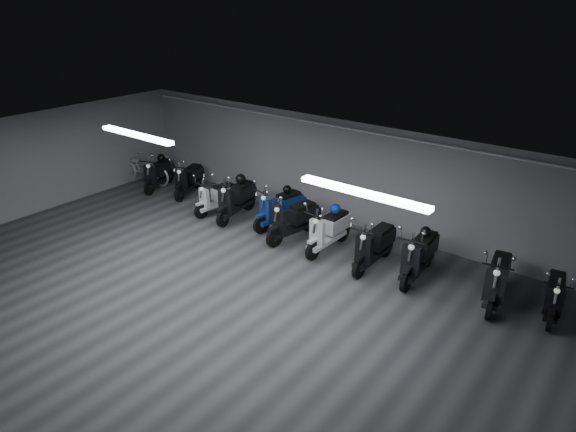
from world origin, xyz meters
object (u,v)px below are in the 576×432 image
Objects in this scene: scooter_3 at (236,193)px; scooter_4 at (280,202)px; scooter_5 at (294,214)px; helmet_2 at (335,209)px; scooter_6 at (329,224)px; scooter_9 at (499,272)px; scooter_2 at (216,192)px; scooter_1 at (188,174)px; scooter_10 at (556,289)px; helmet_1 at (241,179)px; scooter_7 at (375,239)px; helmet_3 at (161,158)px; helmet_0 at (426,232)px; helmet_4 at (287,189)px; scooter_8 at (420,248)px; scooter_0 at (158,169)px; bicycle at (143,164)px.

scooter_4 is at bearing 2.75° from scooter_3.
helmet_2 is at bearing 26.59° from scooter_5.
scooter_9 reaches higher than scooter_6.
scooter_2 is 3.81m from helmet_2.
scooter_5 is at bearing -25.15° from scooter_1.
scooter_10 is 5.54× the size of helmet_1.
scooter_7 is (3.04, -0.40, -0.00)m from scooter_4.
helmet_2 is (-4.94, -0.10, 0.40)m from scooter_10.
scooter_1 is 10.38m from scooter_10.
scooter_3 is 4.35m from scooter_7.
scooter_7 is 3.71m from scooter_10.
scooter_2 reaches higher than helmet_3.
helmet_0 is 2.26m from helmet_2.
helmet_1 is (-2.10, 0.36, 0.34)m from scooter_5.
scooter_10 is 4.96m from helmet_2.
helmet_4 is at bearing 90.00° from scooter_4.
scooter_10 is at bearing 6.30° from scooter_7.
scooter_1 is at bearing 168.75° from scooter_9.
scooter_3 reaches higher than scooter_9.
scooter_5 is at bearing 5.37° from scooter_2.
helmet_3 is at bearing 176.33° from scooter_2.
scooter_3 is 1.05× the size of scooter_7.
scooter_5 is at bearing -42.58° from helmet_4.
scooter_8 is at bearing 8.50° from scooter_7.
scooter_1 is 3.72m from helmet_4.
scooter_0 is 3.48m from helmet_1.
scooter_5 is 1.02m from scooter_6.
helmet_1 is at bearing -179.58° from scooter_5.
scooter_7 reaches higher than helmet_0.
scooter_6 is (1.78, -0.35, -0.01)m from scooter_4.
scooter_5 is at bearing -103.66° from bicycle.
scooter_8 reaches higher than scooter_7.
bicycle is at bearing -179.84° from helmet_2.
scooter_8 is 1.65m from scooter_9.
helmet_1 reaches higher than helmet_4.
scooter_5 reaches higher than helmet_2.
scooter_5 is at bearing -12.59° from scooter_3.
scooter_4 reaches higher than scooter_2.
helmet_3 is (-11.61, 0.09, 0.35)m from scooter_10.
helmet_3 is (-0.08, 0.23, 0.29)m from scooter_0.
scooter_2 is at bearing -175.68° from helmet_2.
scooter_5 is 8.14× the size of helmet_4.
scooter_9 is at bearing -1.62° from helmet_3.
helmet_3 is at bearing -170.83° from scooter_4.
scooter_5 is at bearing -172.82° from helmet_0.
scooter_5 is (2.06, -0.09, -0.02)m from scooter_3.
bicycle is 12.29m from scooter_10.
scooter_1 reaches higher than scooter_2.
helmet_0 is 4.00m from helmet_4.
scooter_7 is at bearing -13.99° from helmet_2.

